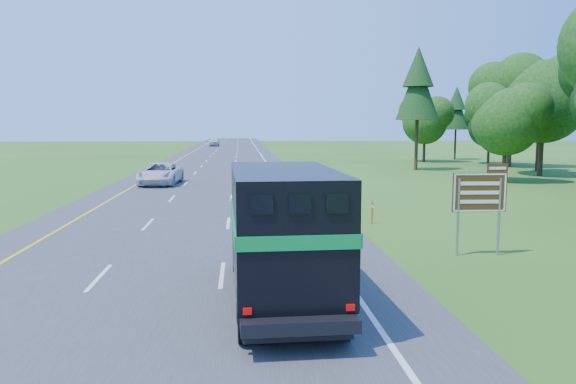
% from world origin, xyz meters
% --- Properties ---
extents(road, '(15.00, 260.00, 0.04)m').
position_xyz_m(road, '(0.00, 50.00, 0.02)').
color(road, '#38383A').
rests_on(road, ground).
extents(lane_markings, '(11.15, 260.00, 0.01)m').
position_xyz_m(lane_markings, '(0.00, 50.00, 0.04)').
color(lane_markings, yellow).
rests_on(lane_markings, road).
extents(horse_truck, '(2.69, 7.91, 3.47)m').
position_xyz_m(horse_truck, '(3.45, 8.32, 1.90)').
color(horse_truck, black).
rests_on(horse_truck, road).
extents(white_suv, '(3.10, 6.06, 1.64)m').
position_xyz_m(white_suv, '(-3.67, 37.48, 0.86)').
color(white_suv, silver).
rests_on(white_suv, road).
extents(far_car, '(2.17, 5.23, 1.77)m').
position_xyz_m(far_car, '(-3.05, 113.33, 0.93)').
color(far_car, silver).
rests_on(far_car, road).
extents(exit_sign, '(1.92, 0.15, 3.25)m').
position_xyz_m(exit_sign, '(10.75, 12.97, 2.11)').
color(exit_sign, gray).
rests_on(exit_sign, ground).
extents(delineator, '(0.09, 0.05, 1.07)m').
position_xyz_m(delineator, '(8.48, 19.46, 0.57)').
color(delineator, '#FF500D').
rests_on(delineator, ground).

